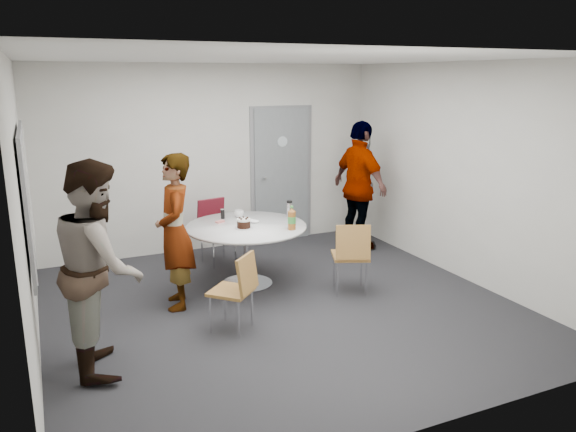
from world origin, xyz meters
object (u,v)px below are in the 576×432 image
person_left (99,266)px  person_right (360,186)px  chair_near_left (238,285)px  chair_far (215,224)px  person_main (175,232)px  door (281,175)px  whiteboard (27,196)px  table (248,234)px  chair_near_right (351,251)px

person_left → person_right: size_ratio=0.98×
chair_near_left → chair_far: bearing=34.0°
chair_near_left → person_main: bearing=69.9°
door → chair_far: 1.53m
whiteboard → table: whiteboard is taller
chair_near_left → person_right: size_ratio=0.43×
chair_far → person_main: bearing=46.0°
whiteboard → chair_near_right: size_ratio=2.17×
table → chair_near_left: 1.31m
person_main → chair_near_right: bearing=84.6°
door → person_main: size_ratio=1.23×
chair_near_right → chair_far: (-1.10, 1.82, 0.00)m
whiteboard → person_right: size_ratio=1.00×
chair_near_right → person_right: size_ratio=0.46×
table → chair_near_left: bearing=-115.1°
person_main → person_right: 3.14m
door → chair_near_right: (-0.20, -2.48, -0.49)m
chair_near_left → person_right: bearing=-8.2°
person_main → chair_near_left: bearing=33.8°
person_main → person_left: person_left is taller
door → person_left: door is taller
table → chair_far: table is taller
chair_far → table: bearing=84.8°
table → person_main: bearing=-163.4°
chair_far → person_main: (-0.85, -1.31, 0.33)m
person_left → person_right: person_right is taller
chair_near_right → person_main: size_ratio=0.51×
person_left → chair_far: bearing=-31.8°
chair_near_right → chair_far: chair_far is taller
door → whiteboard: 4.25m
door → table: (-1.19, -1.69, -0.37)m
chair_near_left → chair_near_right: size_ratio=0.93×
chair_far → person_left: 2.98m
whiteboard → chair_near_left: whiteboard is taller
door → person_right: bearing=-49.4°
chair_near_right → table: bearing=163.7°
whiteboard → person_left: (0.51, -0.74, -0.52)m
person_main → door: bearing=141.8°
door → person_main: 2.92m
table → person_left: 2.31m
chair_far → chair_near_left: bearing=67.5°
door → whiteboard: size_ratio=1.12×
whiteboard → person_left: size_ratio=1.02×
chair_near_left → person_right: (2.57, 1.90, 0.46)m
chair_far → person_right: (2.12, -0.31, 0.41)m
chair_near_right → door: bearing=107.9°
whiteboard → chair_far: whiteboard is taller
door → chair_near_left: 3.39m
table → chair_far: 1.04m
chair_near_right → person_right: person_right is taller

